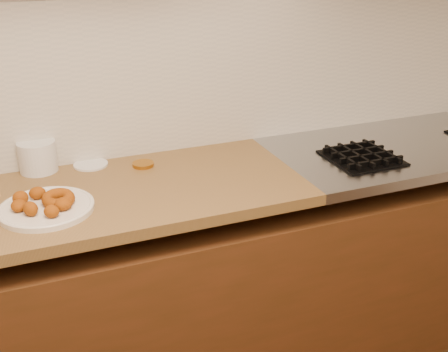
# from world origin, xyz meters

# --- Properties ---
(wall_back) EXTENTS (4.00, 0.02, 2.70)m
(wall_back) POSITION_xyz_m (0.00, 2.00, 1.35)
(wall_back) COLOR tan
(wall_back) RESTS_ON ground
(base_cabinet) EXTENTS (3.60, 0.60, 0.77)m
(base_cabinet) POSITION_xyz_m (0.00, 1.69, 0.39)
(base_cabinet) COLOR #522914
(base_cabinet) RESTS_ON floor
(stovetop) EXTENTS (1.30, 0.62, 0.04)m
(stovetop) POSITION_xyz_m (1.15, 1.69, 0.88)
(stovetop) COLOR #9EA0A5
(stovetop) RESTS_ON base_cabinet
(backsplash) EXTENTS (3.60, 0.02, 0.60)m
(backsplash) POSITION_xyz_m (0.00, 1.99, 1.20)
(backsplash) COLOR #B8B4A5
(backsplash) RESTS_ON wall_back
(burner_grates) EXTENTS (0.91, 0.26, 0.03)m
(burner_grates) POSITION_xyz_m (1.13, 1.61, 0.91)
(burner_grates) COLOR black
(burner_grates) RESTS_ON stovetop
(donut_plate) EXTENTS (0.30, 0.30, 0.02)m
(donut_plate) POSITION_xyz_m (-0.39, 1.61, 0.91)
(donut_plate) COLOR silver
(donut_plate) RESTS_ON butcher_block
(ring_donut) EXTENTS (0.13, 0.13, 0.05)m
(ring_donut) POSITION_xyz_m (-0.35, 1.61, 0.94)
(ring_donut) COLOR #93530B
(ring_donut) RESTS_ON donut_plate
(fried_dough_chunks) EXTENTS (0.19, 0.20, 0.05)m
(fried_dough_chunks) POSITION_xyz_m (-0.41, 1.60, 0.94)
(fried_dough_chunks) COLOR #93530B
(fried_dough_chunks) RESTS_ON donut_plate
(plastic_tub) EXTENTS (0.18, 0.18, 0.11)m
(plastic_tub) POSITION_xyz_m (-0.38, 1.96, 0.96)
(plastic_tub) COLOR silver
(plastic_tub) RESTS_ON butcher_block
(tub_lid) EXTENTS (0.16, 0.16, 0.01)m
(tub_lid) POSITION_xyz_m (-0.19, 1.94, 0.90)
(tub_lid) COLOR silver
(tub_lid) RESTS_ON butcher_block
(brass_jar_lid) EXTENTS (0.10, 0.10, 0.01)m
(brass_jar_lid) POSITION_xyz_m (-0.01, 1.86, 0.91)
(brass_jar_lid) COLOR #B47621
(brass_jar_lid) RESTS_ON butcher_block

